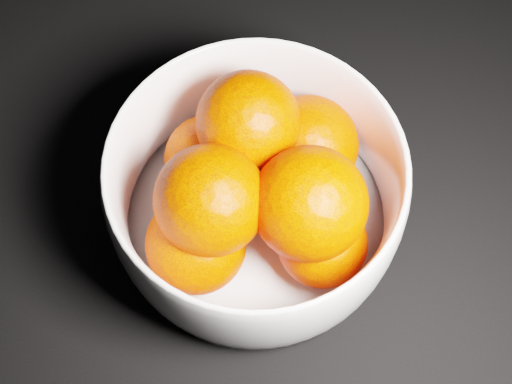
{
  "coord_description": "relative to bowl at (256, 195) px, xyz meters",
  "views": [
    {
      "loc": [
        -0.2,
        -0.51,
        0.61
      ],
      "look_at": [
        -0.2,
        -0.25,
        0.07
      ],
      "focal_mm": 50.0,
      "sensor_mm": 36.0,
      "label": 1
    }
  ],
  "objects": [
    {
      "name": "bowl",
      "position": [
        0.0,
        0.0,
        0.0
      ],
      "size": [
        0.25,
        0.25,
        0.12
      ],
      "rotation": [
        0.0,
        0.0,
        0.11
      ],
      "color": "silver",
      "rests_on": "ground"
    },
    {
      "name": "orange_pile",
      "position": [
        0.0,
        0.0,
        0.02
      ],
      "size": [
        0.19,
        0.19,
        0.14
      ],
      "color": "#E63000",
      "rests_on": "bowl"
    },
    {
      "name": "ground",
      "position": [
        0.2,
        0.25,
        -0.06
      ],
      "size": [
        3.0,
        3.0,
        0.0
      ],
      "primitive_type": "cube",
      "color": "black",
      "rests_on": "ground"
    }
  ]
}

